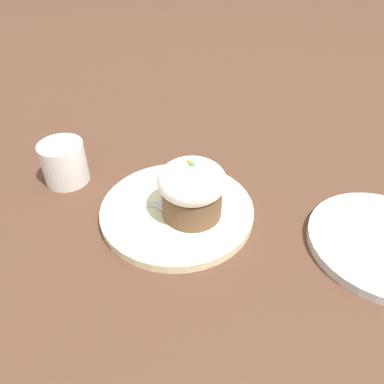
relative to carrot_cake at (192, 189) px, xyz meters
The scene contains 6 objects.
ground_plane 0.07m from the carrot_cake, 31.40° to the left, with size 4.00×4.00×0.00m, color #513323.
dessert_plate 0.06m from the carrot_cake, 31.40° to the left, with size 0.25×0.25×0.02m.
carrot_cake is the anchor object (origin of this frame).
spoon 0.07m from the carrot_cake, 44.21° to the left, with size 0.08×0.09×0.01m.
coffee_cup 0.26m from the carrot_cake, 34.35° to the left, with size 0.11×0.08×0.08m.
side_plate 0.30m from the carrot_cake, 131.87° to the right, with size 0.22×0.22×0.02m.
Camera 1 is at (-0.41, 0.21, 0.42)m, focal length 35.00 mm.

